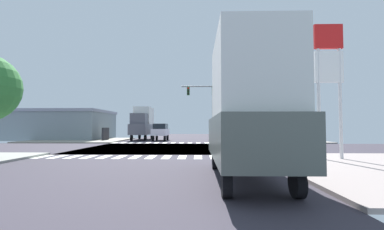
{
  "coord_description": "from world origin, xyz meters",
  "views": [
    {
      "loc": [
        3.28,
        -23.93,
        1.94
      ],
      "look_at": [
        2.44,
        9.78,
        3.44
      ],
      "focal_mm": 24.42,
      "sensor_mm": 36.0,
      "label": 1
    }
  ],
  "objects_px": {
    "traffic_signal_mast": "(217,98)",
    "gas_station_sign": "(329,66)",
    "suv_nearside_1": "(161,131)",
    "box_truck_leading_1": "(246,109)",
    "sedan_crossing_2": "(290,134)",
    "box_truck_trailing_2": "(143,122)",
    "bank_building": "(61,125)",
    "street_lamp": "(225,111)"
  },
  "relations": [
    {
      "from": "bank_building",
      "to": "sedan_crossing_2",
      "type": "xyz_separation_m",
      "value": [
        30.57,
        -11.9,
        -1.09
      ]
    },
    {
      "from": "sedan_crossing_2",
      "to": "box_truck_trailing_2",
      "type": "bearing_deg",
      "value": -121.76
    },
    {
      "from": "suv_nearside_1",
      "to": "street_lamp",
      "type": "bearing_deg",
      "value": -156.62
    },
    {
      "from": "traffic_signal_mast",
      "to": "box_truck_leading_1",
      "type": "distance_m",
      "value": 21.96
    },
    {
      "from": "traffic_signal_mast",
      "to": "box_truck_leading_1",
      "type": "xyz_separation_m",
      "value": [
        -0.56,
        -21.78,
        -2.74
      ]
    },
    {
      "from": "box_truck_leading_1",
      "to": "street_lamp",
      "type": "bearing_deg",
      "value": 85.6
    },
    {
      "from": "traffic_signal_mast",
      "to": "suv_nearside_1",
      "type": "bearing_deg",
      "value": 146.07
    },
    {
      "from": "street_lamp",
      "to": "box_truck_trailing_2",
      "type": "bearing_deg",
      "value": -171.38
    },
    {
      "from": "sedan_crossing_2",
      "to": "box_truck_leading_1",
      "type": "bearing_deg",
      "value": -23.52
    },
    {
      "from": "bank_building",
      "to": "box_truck_leading_1",
      "type": "distance_m",
      "value": 37.56
    },
    {
      "from": "suv_nearside_1",
      "to": "box_truck_leading_1",
      "type": "xyz_separation_m",
      "value": [
        7.0,
        -26.86,
        1.17
      ]
    },
    {
      "from": "traffic_signal_mast",
      "to": "gas_station_sign",
      "type": "bearing_deg",
      "value": -72.47
    },
    {
      "from": "box_truck_trailing_2",
      "to": "box_truck_leading_1",
      "type": "bearing_deg",
      "value": 109.0
    },
    {
      "from": "bank_building",
      "to": "suv_nearside_1",
      "type": "relative_size",
      "value": 3.37
    },
    {
      "from": "traffic_signal_mast",
      "to": "gas_station_sign",
      "type": "distance_m",
      "value": 17.1
    },
    {
      "from": "box_truck_trailing_2",
      "to": "street_lamp",
      "type": "bearing_deg",
      "value": -171.38
    },
    {
      "from": "sedan_crossing_2",
      "to": "suv_nearside_1",
      "type": "bearing_deg",
      "value": -120.85
    },
    {
      "from": "street_lamp",
      "to": "suv_nearside_1",
      "type": "height_order",
      "value": "street_lamp"
    },
    {
      "from": "gas_station_sign",
      "to": "suv_nearside_1",
      "type": "height_order",
      "value": "gas_station_sign"
    },
    {
      "from": "gas_station_sign",
      "to": "box_truck_leading_1",
      "type": "distance_m",
      "value": 8.39
    },
    {
      "from": "bank_building",
      "to": "sedan_crossing_2",
      "type": "bearing_deg",
      "value": -21.27
    },
    {
      "from": "bank_building",
      "to": "sedan_crossing_2",
      "type": "relative_size",
      "value": 3.6
    },
    {
      "from": "suv_nearside_1",
      "to": "box_truck_trailing_2",
      "type": "distance_m",
      "value": 3.89
    },
    {
      "from": "traffic_signal_mast",
      "to": "street_lamp",
      "type": "distance_m",
      "value": 9.37
    },
    {
      "from": "gas_station_sign",
      "to": "box_truck_trailing_2",
      "type": "relative_size",
      "value": 1.08
    },
    {
      "from": "street_lamp",
      "to": "box_truck_leading_1",
      "type": "bearing_deg",
      "value": -94.4
    },
    {
      "from": "street_lamp",
      "to": "sedan_crossing_2",
      "type": "xyz_separation_m",
      "value": [
        5.45,
        -12.92,
        -3.22
      ]
    },
    {
      "from": "suv_nearside_1",
      "to": "traffic_signal_mast",
      "type": "bearing_deg",
      "value": 146.07
    },
    {
      "from": "traffic_signal_mast",
      "to": "street_lamp",
      "type": "height_order",
      "value": "traffic_signal_mast"
    },
    {
      "from": "bank_building",
      "to": "suv_nearside_1",
      "type": "xyz_separation_m",
      "value": [
        15.73,
        -3.04,
        -0.81
      ]
    },
    {
      "from": "box_truck_leading_1",
      "to": "box_truck_trailing_2",
      "type": "xyz_separation_m",
      "value": [
        -10.0,
        29.04,
        0.0
      ]
    },
    {
      "from": "traffic_signal_mast",
      "to": "sedan_crossing_2",
      "type": "height_order",
      "value": "traffic_signal_mast"
    },
    {
      "from": "box_truck_trailing_2",
      "to": "sedan_crossing_2",
      "type": "bearing_deg",
      "value": 148.24
    },
    {
      "from": "traffic_signal_mast",
      "to": "street_lamp",
      "type": "xyz_separation_m",
      "value": [
        1.82,
        9.14,
        -0.97
      ]
    },
    {
      "from": "street_lamp",
      "to": "box_truck_trailing_2",
      "type": "relative_size",
      "value": 0.99
    },
    {
      "from": "street_lamp",
      "to": "box_truck_leading_1",
      "type": "relative_size",
      "value": 0.99
    },
    {
      "from": "suv_nearside_1",
      "to": "box_truck_trailing_2",
      "type": "height_order",
      "value": "box_truck_trailing_2"
    },
    {
      "from": "sedan_crossing_2",
      "to": "box_truck_trailing_2",
      "type": "height_order",
      "value": "box_truck_trailing_2"
    },
    {
      "from": "traffic_signal_mast",
      "to": "box_truck_trailing_2",
      "type": "bearing_deg",
      "value": 145.48
    },
    {
      "from": "sedan_crossing_2",
      "to": "box_truck_trailing_2",
      "type": "xyz_separation_m",
      "value": [
        -17.84,
        11.04,
        1.45
      ]
    },
    {
      "from": "traffic_signal_mast",
      "to": "box_truck_trailing_2",
      "type": "relative_size",
      "value": 1.0
    },
    {
      "from": "sedan_crossing_2",
      "to": "bank_building",
      "type": "bearing_deg",
      "value": -111.27
    }
  ]
}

